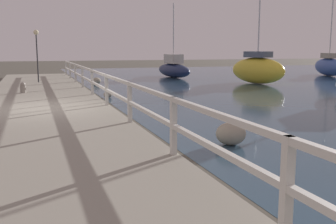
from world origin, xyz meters
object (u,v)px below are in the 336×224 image
Objects in this scene: dock_lamp at (37,42)px; sailboat_navy at (173,69)px; mooring_bollard at (23,88)px; sailboat_yellow at (258,69)px; sailboat_blue at (329,66)px.

dock_lamp is 10.60m from sailboat_navy.
sailboat_yellow reaches higher than mooring_bollard.
sailboat_yellow is at bearing -68.32° from sailboat_navy.
dock_lamp is 21.86m from sailboat_blue.
mooring_bollard is 14.12m from sailboat_navy.
sailboat_yellow reaches higher than sailboat_navy.
dock_lamp is (0.71, 5.45, 1.97)m from mooring_bollard.
mooring_bollard is 0.09× the size of sailboat_navy.
mooring_bollard is at bearing 176.56° from sailboat_yellow.
sailboat_navy reaches higher than mooring_bollard.
sailboat_blue is 1.47× the size of sailboat_navy.
sailboat_yellow is at bearing -132.43° from sailboat_blue.
sailboat_yellow is 1.17× the size of sailboat_navy.
sailboat_navy reaches higher than dock_lamp.
dock_lamp is at bearing -152.79° from sailboat_blue.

